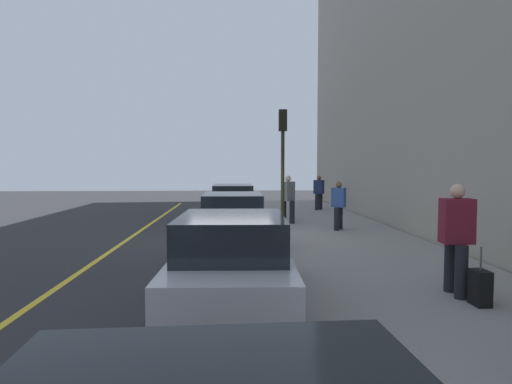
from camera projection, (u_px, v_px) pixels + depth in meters
ground_plane at (231, 242)px, 13.17m from camera, size 56.00×56.00×0.00m
sidewalk at (339, 238)px, 13.33m from camera, size 28.00×4.60×0.15m
lane_stripe_centre at (123, 242)px, 13.02m from camera, size 28.00×0.14×0.01m
snow_bank_curb at (258, 251)px, 11.09m from camera, size 6.79×0.56×0.22m
parked_car_silver at (232, 262)px, 6.92m from camera, size 4.24×1.99×1.51m
parked_car_white at (233, 220)px, 12.33m from camera, size 4.22×1.93×1.51m
parked_car_green at (233, 202)px, 18.30m from camera, size 4.72×1.92×1.51m
pedestrian_burgundy_coat at (456, 236)px, 7.15m from camera, size 0.60×0.51×1.83m
pedestrian_blue_coat at (339, 204)px, 14.56m from camera, size 0.48×0.52×1.62m
pedestrian_grey_coat at (288, 198)px, 16.29m from camera, size 0.55×0.55×1.78m
pedestrian_navy_coat at (319, 192)px, 21.29m from camera, size 0.51×0.53×1.67m
traffic_light_pole at (283, 148)px, 14.51m from camera, size 0.35×0.26×3.99m
rolling_suitcase at (480, 288)px, 6.65m from camera, size 0.34×0.22×0.90m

